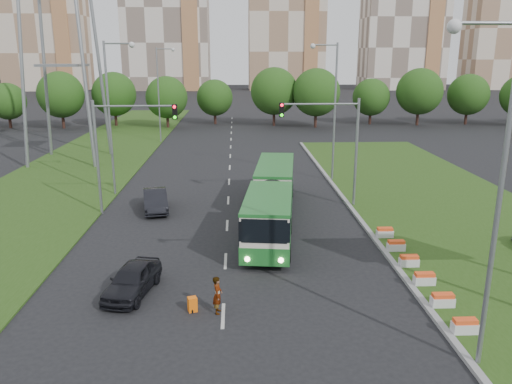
{
  "coord_description": "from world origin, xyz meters",
  "views": [
    {
      "loc": [
        -2.38,
        -25.45,
        10.82
      ],
      "look_at": [
        -1.13,
        4.82,
        2.6
      ],
      "focal_mm": 35.0,
      "sensor_mm": 36.0,
      "label": 1
    }
  ],
  "objects_px": {
    "articulated_bus": "(271,198)",
    "pedestrian": "(218,295)",
    "car_left_near": "(132,279)",
    "car_left_far": "(155,200)",
    "traffic_mast_median": "(335,136)",
    "traffic_mast_left": "(119,139)",
    "shopping_trolley": "(192,304)"
  },
  "relations": [
    {
      "from": "traffic_mast_median",
      "to": "pedestrian",
      "type": "xyz_separation_m",
      "value": [
        -8.01,
        -15.71,
        -4.5
      ]
    },
    {
      "from": "articulated_bus",
      "to": "car_left_near",
      "type": "relative_size",
      "value": 3.97
    },
    {
      "from": "car_left_near",
      "to": "pedestrian",
      "type": "height_order",
      "value": "pedestrian"
    },
    {
      "from": "traffic_mast_median",
      "to": "car_left_far",
      "type": "bearing_deg",
      "value": -178.14
    },
    {
      "from": "articulated_bus",
      "to": "car_left_far",
      "type": "bearing_deg",
      "value": 167.42
    },
    {
      "from": "articulated_bus",
      "to": "shopping_trolley",
      "type": "height_order",
      "value": "articulated_bus"
    },
    {
      "from": "traffic_mast_left",
      "to": "pedestrian",
      "type": "distance_m",
      "value": 16.96
    },
    {
      "from": "traffic_mast_median",
      "to": "traffic_mast_left",
      "type": "distance_m",
      "value": 15.19
    },
    {
      "from": "shopping_trolley",
      "to": "car_left_far",
      "type": "bearing_deg",
      "value": 85.68
    },
    {
      "from": "traffic_mast_median",
      "to": "articulated_bus",
      "type": "bearing_deg",
      "value": -145.26
    },
    {
      "from": "articulated_bus",
      "to": "car_left_near",
      "type": "xyz_separation_m",
      "value": [
        -7.25,
        -10.37,
        -0.97
      ]
    },
    {
      "from": "traffic_mast_median",
      "to": "car_left_near",
      "type": "height_order",
      "value": "traffic_mast_median"
    },
    {
      "from": "car_left_near",
      "to": "articulated_bus",
      "type": "bearing_deg",
      "value": 66.72
    },
    {
      "from": "car_left_far",
      "to": "pedestrian",
      "type": "bearing_deg",
      "value": -83.03
    },
    {
      "from": "car_left_near",
      "to": "car_left_far",
      "type": "bearing_deg",
      "value": 105.77
    },
    {
      "from": "traffic_mast_median",
      "to": "articulated_bus",
      "type": "xyz_separation_m",
      "value": [
        -4.82,
        -3.35,
        -3.65
      ]
    },
    {
      "from": "traffic_mast_left",
      "to": "articulated_bus",
      "type": "xyz_separation_m",
      "value": [
        10.33,
        -2.35,
        -3.65
      ]
    },
    {
      "from": "shopping_trolley",
      "to": "pedestrian",
      "type": "bearing_deg",
      "value": -27.53
    },
    {
      "from": "car_left_near",
      "to": "car_left_far",
      "type": "distance_m",
      "value": 13.33
    },
    {
      "from": "traffic_mast_median",
      "to": "car_left_far",
      "type": "relative_size",
      "value": 1.71
    },
    {
      "from": "articulated_bus",
      "to": "car_left_near",
      "type": "height_order",
      "value": "articulated_bus"
    },
    {
      "from": "traffic_mast_median",
      "to": "car_left_far",
      "type": "height_order",
      "value": "traffic_mast_median"
    },
    {
      "from": "car_left_far",
      "to": "shopping_trolley",
      "type": "bearing_deg",
      "value": -86.73
    },
    {
      "from": "traffic_mast_left",
      "to": "car_left_near",
      "type": "height_order",
      "value": "traffic_mast_left"
    },
    {
      "from": "traffic_mast_median",
      "to": "car_left_near",
      "type": "relative_size",
      "value": 1.89
    },
    {
      "from": "articulated_bus",
      "to": "pedestrian",
      "type": "distance_m",
      "value": 12.79
    },
    {
      "from": "articulated_bus",
      "to": "shopping_trolley",
      "type": "bearing_deg",
      "value": -102.41
    },
    {
      "from": "pedestrian",
      "to": "shopping_trolley",
      "type": "height_order",
      "value": "pedestrian"
    },
    {
      "from": "articulated_bus",
      "to": "car_left_far",
      "type": "xyz_separation_m",
      "value": [
        -8.2,
        2.92,
        -0.93
      ]
    },
    {
      "from": "articulated_bus",
      "to": "pedestrian",
      "type": "bearing_deg",
      "value": -97.42
    },
    {
      "from": "car_left_far",
      "to": "traffic_mast_median",
      "type": "bearing_deg",
      "value": -9.33
    },
    {
      "from": "traffic_mast_median",
      "to": "car_left_near",
      "type": "bearing_deg",
      "value": -131.36
    }
  ]
}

